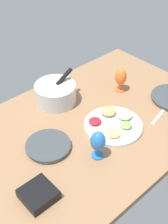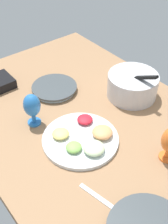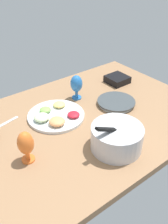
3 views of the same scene
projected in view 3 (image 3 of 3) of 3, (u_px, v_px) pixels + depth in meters
ground_plane at (77, 124)px, 147.74cm from camera, size 160.00×104.00×4.00cm
dinner_plate_left at (116, 102)px, 161.25cm from camera, size 24.39×24.39×2.82cm
mixing_bowl at (117, 137)px, 124.27cm from camera, size 27.02×25.97×19.06cm
fruit_platter at (55, 115)px, 148.62cm from camera, size 33.96×33.96×5.54cm
hurricane_glass_orange at (26, 144)px, 115.00cm from camera, size 7.80×7.80×16.81cm
hurricane_glass_blue at (76, 85)px, 162.81cm from camera, size 7.93×7.93×16.66cm
square_bowl_black at (117, 79)px, 186.00cm from camera, size 14.71×14.71×4.98cm
fork_by_right_plate at (5, 123)px, 144.59cm from camera, size 17.98×5.50×0.60cm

